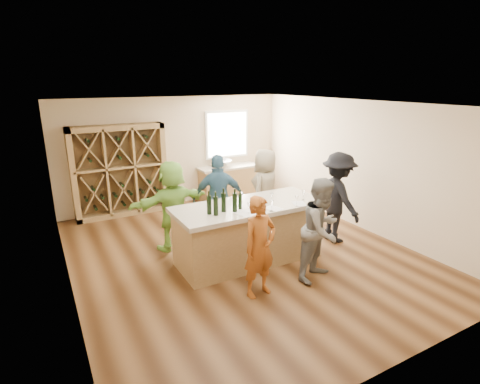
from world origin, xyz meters
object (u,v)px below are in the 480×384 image
tasting_counter_base (249,234)px  person_near_right (322,229)px  wine_bottle_b (216,206)px  person_far_left (173,205)px  wine_bottle_a (209,205)px  wine_rack (120,171)px  wine_bottle_d (235,203)px  person_near_left (260,247)px  person_far_mid (219,198)px  sink (222,163)px  wine_bottle_e (240,201)px  person_server (338,198)px  wine_bottle_c (224,202)px  person_far_right (265,190)px

tasting_counter_base → person_near_right: 1.38m
wine_bottle_b → person_far_left: (-0.27, 1.39, -0.36)m
wine_bottle_a → person_near_right: size_ratio=0.18×
wine_rack → wine_bottle_a: size_ratio=7.00×
wine_bottle_d → person_near_left: (-0.04, -0.85, -0.45)m
person_near_left → person_far_mid: size_ratio=0.89×
wine_bottle_b → person_near_left: 1.02m
sink → wine_bottle_e: size_ratio=2.03×
person_near_right → person_server: person_server is taller
person_server → person_far_mid: person_server is taller
person_near_right → wine_rack: bearing=94.8°
wine_bottle_c → person_near_left: person_near_left is taller
wine_bottle_e → person_far_right: (1.32, 1.26, -0.31)m
wine_bottle_d → person_server: bearing=2.8°
wine_bottle_e → person_far_mid: person_far_mid is taller
sink → person_far_right: 2.42m
tasting_counter_base → person_far_mid: 1.17m
person_near_right → person_far_left: (-1.73, 2.31, 0.02)m
wine_rack → tasting_counter_base: size_ratio=0.85×
wine_bottle_a → person_near_left: (0.38, -0.97, -0.44)m
wine_bottle_e → wine_bottle_d: bearing=-148.2°
sink → tasting_counter_base: sink is taller
wine_rack → person_far_mid: 2.89m
wine_rack → person_near_left: size_ratio=1.39×
person_near_left → person_near_right: size_ratio=0.92×
wine_bottle_e → wine_rack: bearing=108.3°
wine_bottle_b → person_far_mid: 1.52m
wine_bottle_b → person_far_left: 1.46m
person_server → person_far_right: bearing=43.0°
sink → person_server: person_server is taller
wine_bottle_b → person_near_right: person_near_right is taller
person_near_left → person_near_right: person_near_right is taller
sink → person_far_mid: person_far_mid is taller
wine_bottle_e → person_server: size_ratio=0.14×
tasting_counter_base → person_far_right: 1.60m
wine_rack → person_near_left: wine_rack is taller
sink → wine_bottle_b: (-1.97, -3.75, 0.23)m
person_near_left → person_near_right: bearing=-10.4°
wine_bottle_b → person_far_right: person_far_right is taller
wine_rack → wine_bottle_e: 3.93m
wine_bottle_e → person_server: bearing=0.6°
wine_rack → wine_bottle_a: (0.66, -3.72, 0.14)m
wine_bottle_b → wine_bottle_d: 0.35m
wine_bottle_e → person_near_right: 1.44m
tasting_counter_base → person_far_right: (1.06, 1.13, 0.40)m
wine_bottle_b → person_server: (2.77, 0.11, -0.32)m
wine_bottle_c → person_server: 2.60m
wine_bottle_a → person_far_left: 1.35m
sink → wine_bottle_b: bearing=-117.7°
sink → person_far_mid: size_ratio=0.30×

